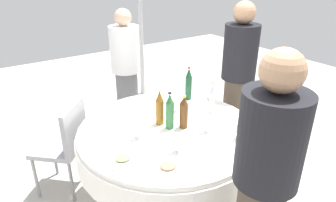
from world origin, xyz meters
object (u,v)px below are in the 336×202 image
(wine_glass_west, at_px, (207,120))
(bottle_amber_north, at_px, (160,108))
(wine_glass_north, at_px, (175,102))
(person_south, at_px, (126,72))
(plate_inner, at_px, (168,167))
(plate_mid, at_px, (123,159))
(bottle_green_front, at_px, (170,112))
(chair_near, at_px, (66,141))
(wine_glass_near, at_px, (239,128))
(bottle_clear_south, at_px, (212,99))
(dining_table, at_px, (168,143))
(person_front, at_px, (238,81))
(bottle_brown_far, at_px, (184,113))
(bottle_dark_green_left, at_px, (189,84))
(wine_glass_left, at_px, (138,125))
(person_far, at_px, (263,189))
(wine_glass_right, at_px, (177,141))
(plate_right, at_px, (128,123))
(plate_outer, at_px, (137,104))

(wine_glass_west, bearing_deg, bottle_amber_north, -55.01)
(wine_glass_north, bearing_deg, person_south, -93.37)
(plate_inner, relative_size, plate_mid, 1.03)
(bottle_green_front, relative_size, plate_mid, 1.30)
(plate_inner, distance_m, chair_near, 1.17)
(wine_glass_north, bearing_deg, wine_glass_near, 100.95)
(bottle_clear_south, relative_size, chair_near, 0.34)
(dining_table, xyz_separation_m, person_front, (-1.01, -0.21, 0.27))
(bottle_brown_far, xyz_separation_m, bottle_clear_south, (-0.36, -0.07, 0.00))
(bottle_dark_green_left, bearing_deg, bottle_amber_north, 27.29)
(bottle_dark_green_left, xyz_separation_m, wine_glass_near, (0.14, 0.80, -0.06))
(person_south, bearing_deg, wine_glass_near, -75.46)
(wine_glass_west, relative_size, plate_inner, 0.59)
(wine_glass_left, relative_size, plate_mid, 0.63)
(person_far, bearing_deg, dining_table, -90.00)
(bottle_amber_north, height_order, wine_glass_right, bottle_amber_north)
(plate_right, relative_size, chair_near, 0.24)
(dining_table, xyz_separation_m, plate_right, (0.24, -0.23, 0.15))
(wine_glass_right, distance_m, person_front, 1.28)
(chair_near, bearing_deg, wine_glass_north, -71.92)
(wine_glass_near, distance_m, wine_glass_west, 0.25)
(person_front, bearing_deg, bottle_brown_far, -84.76)
(plate_outer, bearing_deg, dining_table, 89.87)
(plate_inner, bearing_deg, wine_glass_north, -128.37)
(wine_glass_near, bearing_deg, bottle_brown_far, -57.86)
(wine_glass_near, distance_m, person_front, 0.93)
(wine_glass_right, relative_size, chair_near, 0.16)
(wine_glass_left, distance_m, person_front, 1.31)
(bottle_green_front, distance_m, bottle_clear_south, 0.46)
(dining_table, relative_size, plate_right, 7.31)
(wine_glass_north, xyz_separation_m, plate_mid, (0.73, 0.42, -0.08))
(bottle_clear_south, xyz_separation_m, plate_outer, (0.47, -0.52, -0.13))
(person_south, height_order, chair_near, person_south)
(bottle_brown_far, relative_size, person_far, 0.17)
(dining_table, distance_m, person_south, 1.33)
(plate_right, bearing_deg, person_far, 97.83)
(plate_outer, bearing_deg, wine_glass_north, 124.97)
(wine_glass_north, bearing_deg, chair_near, -25.25)
(bottle_clear_south, bearing_deg, bottle_amber_north, -10.72)
(wine_glass_west, bearing_deg, person_far, 70.08)
(plate_inner, height_order, person_far, person_far)
(bottle_clear_south, bearing_deg, bottle_dark_green_left, -92.51)
(wine_glass_near, xyz_separation_m, plate_outer, (0.34, -0.97, -0.08))
(bottle_amber_north, relative_size, plate_mid, 1.27)
(dining_table, height_order, wine_glass_west, wine_glass_west)
(wine_glass_west, xyz_separation_m, plate_outer, (0.21, -0.75, -0.10))
(person_south, xyz_separation_m, chair_near, (0.95, 0.65, -0.27))
(wine_glass_near, bearing_deg, person_far, 53.74)
(dining_table, relative_size, plate_inner, 5.99)
(wine_glass_right, distance_m, plate_outer, 0.87)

